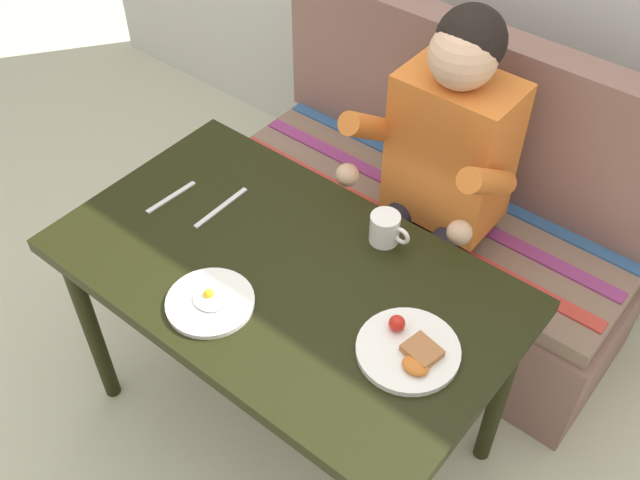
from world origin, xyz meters
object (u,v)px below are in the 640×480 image
Objects in this scene: table at (284,291)px; couch at (430,222)px; coffee_mug at (386,228)px; fork at (171,197)px; plate_eggs at (210,302)px; plate_breakfast at (409,350)px; knife at (221,207)px; person at (438,166)px.

couch is at bearing 90.00° from table.
table is 0.83× the size of couch.
table is 10.17× the size of coffee_mug.
couch reaches higher than fork.
plate_eggs reaches higher than table.
couch reaches higher than plate_breakfast.
coffee_mug is 0.59× the size of knife.
plate_breakfast is at bearing 21.87° from plate_eggs.
couch reaches higher than knife.
plate_breakfast is 1.21× the size of knife.
person is 0.68m from plate_breakfast.
plate_breakfast is at bearing -45.83° from coffee_mug.
plate_breakfast reaches higher than table.
plate_eggs is at bearing -93.75° from couch.
coffee_mug reaches higher than plate_eggs.
person reaches higher than knife.
plate_eggs is 0.49m from coffee_mug.
fork is at bearing -157.88° from knife.
couch is 1.05m from plate_eggs.
knife is at bearing 25.96° from fork.
fork is at bearing -131.58° from person.
fork is (-0.43, -0.76, 0.40)m from couch.
person is at bearing 98.36° from coffee_mug.
person is 0.64m from knife.
knife is (-0.43, -0.18, -0.04)m from coffee_mug.
person is 0.78m from fork.
coffee_mug is (0.05, -0.34, 0.03)m from person.
couch is 0.85m from knife.
plate_eggs is (-0.06, -0.96, 0.41)m from couch.
couch is at bearing 117.23° from person.
couch is at bearing 64.00° from fork.
plate_breakfast is at bearing -63.03° from couch.
table is 0.60m from person.
fork is at bearing 178.43° from plate_breakfast.
couch is 0.46m from person.
plate_eggs is 0.42m from fork.
plate_eggs is 1.28× the size of fork.
person reaches higher than plate_eggs.
couch is 0.97m from plate_breakfast.
fork is (-0.36, 0.21, -0.01)m from plate_eggs.
person is 7.13× the size of fork.
table is at bearing -119.26° from coffee_mug.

